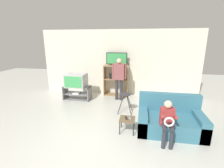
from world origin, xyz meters
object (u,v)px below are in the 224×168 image
(television_flat, at_px, (117,59))
(remote_control_white, at_px, (130,118))
(snack_table, at_px, (127,121))
(person_seated_child, at_px, (167,119))
(media_shelf, at_px, (116,80))
(television_main, at_px, (76,80))
(tv_stand, at_px, (77,93))
(person_standing_adult, at_px, (119,75))
(couch, at_px, (170,120))
(remote_control_black, at_px, (126,118))
(folding_stool, at_px, (125,98))

(television_flat, height_order, remote_control_white, television_flat)
(snack_table, height_order, person_seated_child, person_seated_child)
(media_shelf, height_order, person_seated_child, media_shelf)
(television_flat, bearing_deg, media_shelf, -127.45)
(television_main, distance_m, snack_table, 2.90)
(tv_stand, relative_size, person_standing_adult, 0.65)
(tv_stand, bearing_deg, snack_table, -43.42)
(couch, distance_m, person_seated_child, 0.65)
(media_shelf, height_order, remote_control_white, media_shelf)
(tv_stand, relative_size, television_main, 1.38)
(remote_control_white, height_order, couch, couch)
(television_flat, relative_size, remote_control_white, 5.67)
(snack_table, height_order, person_standing_adult, person_standing_adult)
(remote_control_white, bearing_deg, tv_stand, 120.28)
(remote_control_white, bearing_deg, television_main, 120.58)
(remote_control_black, distance_m, person_seated_child, 0.97)
(tv_stand, relative_size, couch, 0.66)
(tv_stand, bearing_deg, person_standing_adult, 7.21)
(folding_stool, height_order, person_seated_child, person_seated_child)
(remote_control_black, xyz_separation_m, person_seated_child, (0.90, -0.30, 0.20))
(television_main, relative_size, media_shelf, 0.60)
(television_flat, xyz_separation_m, couch, (1.71, -2.43, -1.19))
(tv_stand, xyz_separation_m, folding_stool, (1.92, -0.88, 0.25))
(media_shelf, xyz_separation_m, person_seated_child, (1.57, -2.97, -0.07))
(tv_stand, distance_m, television_flat, 2.00)
(media_shelf, relative_size, remote_control_black, 8.53)
(media_shelf, relative_size, folding_stool, 2.00)
(television_main, relative_size, couch, 0.47)
(folding_stool, relative_size, person_standing_adult, 0.39)
(person_standing_adult, height_order, person_seated_child, person_standing_adult)
(remote_control_black, bearing_deg, person_standing_adult, 86.77)
(folding_stool, bearing_deg, person_seated_child, -52.96)
(folding_stool, height_order, person_standing_adult, person_standing_adult)
(media_shelf, relative_size, person_seated_child, 1.29)
(tv_stand, distance_m, person_seated_child, 3.73)
(remote_control_white, bearing_deg, person_standing_adult, 87.27)
(television_main, relative_size, snack_table, 1.96)
(television_main, xyz_separation_m, person_seated_child, (2.97, -2.25, -0.19))
(television_main, height_order, folding_stool, television_main)
(folding_stool, xyz_separation_m, couch, (1.19, -0.81, -0.22))
(television_main, bearing_deg, folding_stool, -24.34)
(media_shelf, bearing_deg, folding_stool, -71.36)
(couch, bearing_deg, folding_stool, 145.71)
(snack_table, xyz_separation_m, remote_control_white, (0.06, 0.02, 0.06))
(remote_control_black, bearing_deg, media_shelf, 88.34)
(snack_table, xyz_separation_m, couch, (1.03, 0.27, -0.02))
(folding_stool, distance_m, remote_control_black, 1.09)
(person_standing_adult, bearing_deg, media_shelf, 110.32)
(television_flat, height_order, remote_control_black, television_flat)
(media_shelf, height_order, folding_stool, media_shelf)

